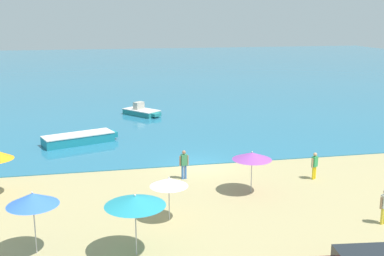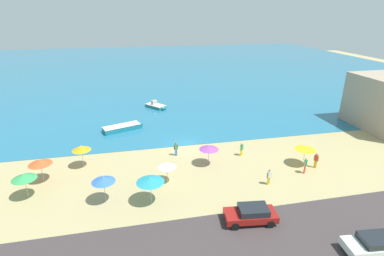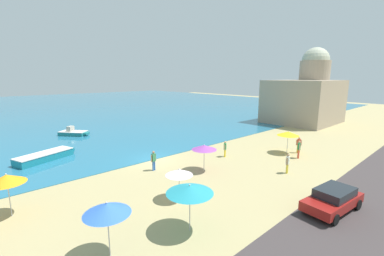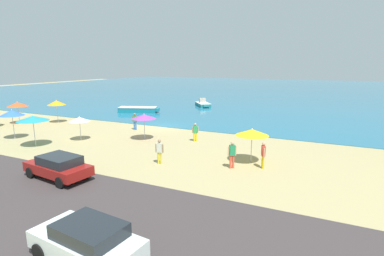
{
  "view_description": "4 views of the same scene",
  "coord_description": "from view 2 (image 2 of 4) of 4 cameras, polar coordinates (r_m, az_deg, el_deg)",
  "views": [
    {
      "loc": [
        -6.63,
        -29.15,
        9.55
      ],
      "look_at": [
        -0.21,
        1.57,
        2.13
      ],
      "focal_mm": 45.0,
      "sensor_mm": 36.0,
      "label": 1
    },
    {
      "loc": [
        -6.33,
        -33.88,
        16.16
      ],
      "look_at": [
        1.47,
        2.58,
        1.32
      ],
      "focal_mm": 28.0,
      "sensor_mm": 36.0,
      "label": 2
    },
    {
      "loc": [
        -13.38,
        -20.27,
        7.99
      ],
      "look_at": [
        7.89,
        2.95,
        1.71
      ],
      "focal_mm": 24.0,
      "sensor_mm": 36.0,
      "label": 3
    },
    {
      "loc": [
        16.67,
        -27.15,
        6.64
      ],
      "look_at": [
        5.79,
        -4.17,
        1.2
      ],
      "focal_mm": 28.0,
      "sensor_mm": 36.0,
      "label": 4
    }
  ],
  "objects": [
    {
      "name": "parked_car_1",
      "position": [
        25.88,
        31.34,
        -18.42
      ],
      "size": [
        4.18,
        2.25,
        1.4
      ],
      "color": "silver",
      "rests_on": "coastal_road"
    },
    {
      "name": "ground_plane",
      "position": [
        38.07,
        -1.36,
        -3.42
      ],
      "size": [
        160.0,
        160.0,
        0.0
      ],
      "primitive_type": "plane",
      "color": "tan"
    },
    {
      "name": "beach_umbrella_0",
      "position": [
        34.25,
        -20.36,
        -3.59
      ],
      "size": [
        1.99,
        1.99,
        2.64
      ],
      "color": "#B2B2B7",
      "rests_on": "ground_plane"
    },
    {
      "name": "beach_umbrella_6",
      "position": [
        30.96,
        -29.39,
        -8.06
      ],
      "size": [
        2.16,
        2.16,
        2.56
      ],
      "color": "#B2B2B7",
      "rests_on": "ground_plane"
    },
    {
      "name": "skiff_offshore",
      "position": [
        52.96,
        -6.93,
        4.23
      ],
      "size": [
        3.59,
        3.95,
        1.25
      ],
      "color": "teal",
      "rests_on": "sea"
    },
    {
      "name": "beach_umbrella_2",
      "position": [
        26.63,
        -7.96,
        -9.8
      ],
      "size": [
        2.47,
        2.47,
        2.62
      ],
      "color": "#B2B2B7",
      "rests_on": "ground_plane"
    },
    {
      "name": "beach_umbrella_3",
      "position": [
        29.67,
        -4.81,
        -7.12
      ],
      "size": [
        1.82,
        1.82,
        2.16
      ],
      "color": "#B2B2B7",
      "rests_on": "ground_plane"
    },
    {
      "name": "beach_umbrella_1",
      "position": [
        32.76,
        3.24,
        -3.76
      ],
      "size": [
        2.16,
        2.16,
        2.36
      ],
      "color": "#B2B2B7",
      "rests_on": "ground_plane"
    },
    {
      "name": "beach_umbrella_5",
      "position": [
        27.56,
        -16.55,
        -9.34
      ],
      "size": [
        2.08,
        2.08,
        2.68
      ],
      "color": "#B2B2B7",
      "rests_on": "ground_plane"
    },
    {
      "name": "skiff_nearshore",
      "position": [
        43.79,
        -13.16,
        0.05
      ],
      "size": [
        5.74,
        3.43,
        0.75
      ],
      "color": "teal",
      "rests_on": "sea"
    },
    {
      "name": "bather_1",
      "position": [
        30.61,
        14.47,
        -8.85
      ],
      "size": [
        0.56,
        0.29,
        1.7
      ],
      "color": "gold",
      "rests_on": "ground_plane"
    },
    {
      "name": "beach_umbrella_4",
      "position": [
        33.14,
        -26.98,
        -5.79
      ],
      "size": [
        2.25,
        2.25,
        2.5
      ],
      "color": "#B2B2B7",
      "rests_on": "ground_plane"
    },
    {
      "name": "bather_4",
      "position": [
        33.71,
        20.79,
        -6.54
      ],
      "size": [
        0.47,
        0.39,
        1.8
      ],
      "color": "#E65035",
      "rests_on": "ground_plane"
    },
    {
      "name": "bather_3",
      "position": [
        35.31,
        22.57,
        -5.55
      ],
      "size": [
        0.34,
        0.54,
        1.75
      ],
      "color": "gold",
      "rests_on": "ground_plane"
    },
    {
      "name": "coastal_road",
      "position": [
        23.51,
        7.55,
        -21.87
      ],
      "size": [
        80.0,
        8.0,
        0.06
      ],
      "primitive_type": "cube",
      "color": "#3E3636",
      "rests_on": "ground_plane"
    },
    {
      "name": "bather_0",
      "position": [
        35.72,
        9.44,
        -3.88
      ],
      "size": [
        0.5,
        0.37,
        1.64
      ],
      "color": "yellow",
      "rests_on": "ground_plane"
    },
    {
      "name": "beach_umbrella_7",
      "position": [
        34.89,
        20.8,
        -3.52
      ],
      "size": [
        2.26,
        2.26,
        2.42
      ],
      "color": "#B2B2B7",
      "rests_on": "ground_plane"
    },
    {
      "name": "parked_car_0",
      "position": [
        25.55,
        11.22,
        -15.74
      ],
      "size": [
        4.36,
        2.34,
        1.39
      ],
      "color": "maroon",
      "rests_on": "coastal_road"
    },
    {
      "name": "sea",
      "position": [
        90.55,
        -8.03,
        11.24
      ],
      "size": [
        150.0,
        110.0,
        0.05
      ],
      "primitive_type": "cube",
      "color": "teal",
      "rests_on": "ground_plane"
    },
    {
      "name": "bather_2",
      "position": [
        35.26,
        -3.08,
        -3.81
      ],
      "size": [
        0.56,
        0.27,
        1.76
      ],
      "color": "#3A6EB9",
      "rests_on": "ground_plane"
    }
  ]
}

